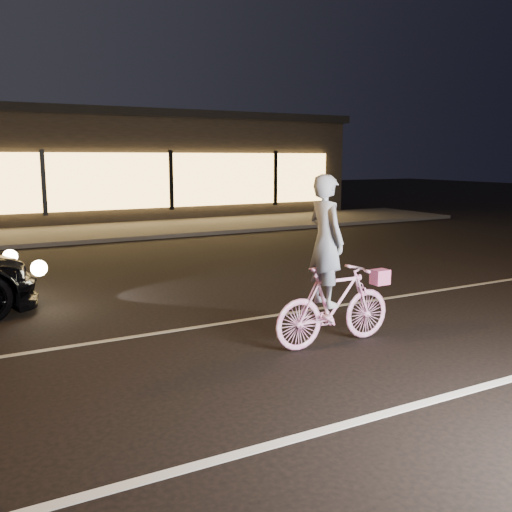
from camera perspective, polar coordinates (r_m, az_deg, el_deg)
ground at (r=6.63m, az=-0.11°, el=-11.73°), size 90.00×90.00×0.00m
lane_stripe_near at (r=5.47m, az=7.74°, el=-16.67°), size 60.00×0.12×0.01m
lane_stripe_far at (r=8.34m, az=-6.73°, el=-7.19°), size 60.00×0.10×0.01m
sidewalk at (r=18.80m, az=-19.39°, el=2.01°), size 30.00×4.00×0.12m
storefront at (r=24.56m, az=-21.98°, el=8.46°), size 25.40×8.42×4.20m
cyclist at (r=7.46m, az=7.60°, el=-2.99°), size 1.77×0.61×2.23m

